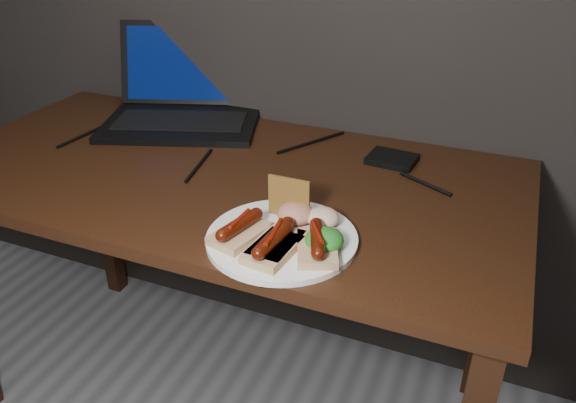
# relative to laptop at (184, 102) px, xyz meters

# --- Properties ---
(desk) EXTENTS (1.40, 0.70, 0.75)m
(desk) POSITION_rel_laptop_xyz_m (0.25, -0.26, -0.14)
(desk) COLOR #361F0D
(desk) RESTS_ON ground
(laptop) EXTENTS (0.51, 0.48, 0.25)m
(laptop) POSITION_rel_laptop_xyz_m (0.00, 0.00, 0.00)
(laptop) COLOR black
(laptop) RESTS_ON desk
(hard_drive) EXTENTS (0.12, 0.10, 0.02)m
(hard_drive) POSITION_rel_laptop_xyz_m (0.62, -0.06, -0.04)
(hard_drive) COLOR black
(hard_drive) RESTS_ON desk
(desk_cables) EXTENTS (0.97, 0.42, 0.01)m
(desk_cables) POSITION_rel_laptop_xyz_m (0.25, -0.16, -0.05)
(desk_cables) COLOR black
(desk_cables) RESTS_ON desk
(plate) EXTENTS (0.36, 0.36, 0.01)m
(plate) POSITION_rel_laptop_xyz_m (0.51, -0.48, -0.05)
(plate) COLOR white
(plate) RESTS_ON desk
(bread_sausage_left) EXTENTS (0.10, 0.13, 0.04)m
(bread_sausage_left) POSITION_rel_laptop_xyz_m (0.44, -0.52, -0.02)
(bread_sausage_left) COLOR #D7B57E
(bread_sausage_left) RESTS_ON plate
(bread_sausage_center) EXTENTS (0.08, 0.12, 0.04)m
(bread_sausage_center) POSITION_rel_laptop_xyz_m (0.51, -0.53, -0.02)
(bread_sausage_center) COLOR #D7B57E
(bread_sausage_center) RESTS_ON plate
(bread_sausage_right) EXTENTS (0.11, 0.13, 0.04)m
(bread_sausage_right) POSITION_rel_laptop_xyz_m (0.59, -0.51, -0.02)
(bread_sausage_right) COLOR #D7B57E
(bread_sausage_right) RESTS_ON plate
(bread_sausage_extra) EXTENTS (0.08, 0.12, 0.04)m
(bread_sausage_extra) POSITION_rel_laptop_xyz_m (0.52, -0.54, -0.02)
(bread_sausage_extra) COLOR #D7B57E
(bread_sausage_extra) RESTS_ON plate
(crispbread) EXTENTS (0.09, 0.01, 0.08)m
(crispbread) POSITION_rel_laptop_xyz_m (0.49, -0.41, 0.00)
(crispbread) COLOR olive
(crispbread) RESTS_ON plate
(salad_greens) EXTENTS (0.07, 0.07, 0.04)m
(salad_greens) POSITION_rel_laptop_xyz_m (0.59, -0.49, -0.02)
(salad_greens) COLOR #135F19
(salad_greens) RESTS_ON plate
(salsa_mound) EXTENTS (0.07, 0.07, 0.04)m
(salsa_mound) POSITION_rel_laptop_xyz_m (0.51, -0.43, -0.02)
(salsa_mound) COLOR #9C0F0F
(salsa_mound) RESTS_ON plate
(coleslaw_mound) EXTENTS (0.06, 0.06, 0.04)m
(coleslaw_mound) POSITION_rel_laptop_xyz_m (0.57, -0.42, -0.02)
(coleslaw_mound) COLOR white
(coleslaw_mound) RESTS_ON plate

